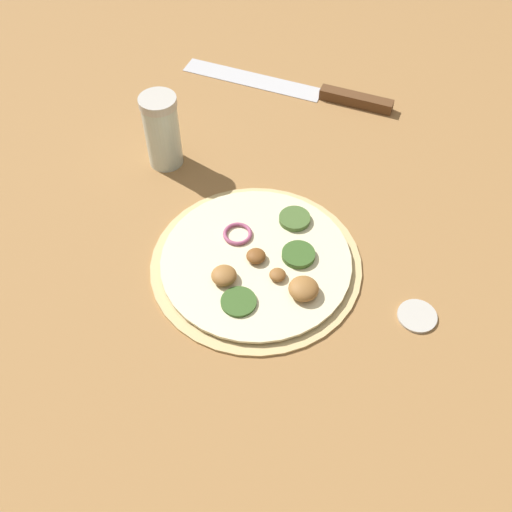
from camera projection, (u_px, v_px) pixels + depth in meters
ground_plane at (256, 264)px, 0.76m from camera, size 3.00×3.00×0.00m
pizza at (258, 262)px, 0.75m from camera, size 0.27×0.27×0.03m
knife at (318, 92)px, 0.97m from camera, size 0.27×0.28×0.02m
spice_jar at (162, 131)px, 0.83m from camera, size 0.05×0.05×0.11m
loose_cap at (417, 315)px, 0.70m from camera, size 0.05×0.05×0.01m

